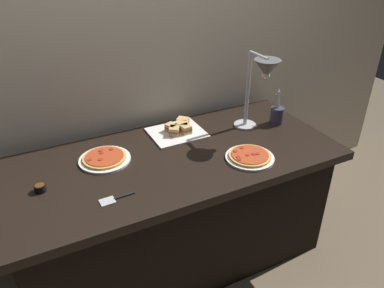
% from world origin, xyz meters
% --- Properties ---
extents(ground_plane, '(8.00, 8.00, 0.00)m').
position_xyz_m(ground_plane, '(0.00, 0.00, 0.00)').
color(ground_plane, brown).
extents(back_wall, '(4.40, 0.04, 2.40)m').
position_xyz_m(back_wall, '(0.00, 0.50, 1.20)').
color(back_wall, beige).
rests_on(back_wall, ground_plane).
extents(buffet_table, '(1.90, 0.84, 0.76)m').
position_xyz_m(buffet_table, '(0.00, 0.00, 0.39)').
color(buffet_table, black).
rests_on(buffet_table, ground_plane).
extents(heat_lamp, '(0.15, 0.31, 0.49)m').
position_xyz_m(heat_lamp, '(0.57, 0.00, 1.14)').
color(heat_lamp, '#B7BABF').
rests_on(heat_lamp, buffet_table).
extents(pizza_plate_front, '(0.28, 0.28, 0.03)m').
position_xyz_m(pizza_plate_front, '(-0.34, 0.13, 0.77)').
color(pizza_plate_front, white).
rests_on(pizza_plate_front, buffet_table).
extents(pizza_plate_center, '(0.27, 0.27, 0.03)m').
position_xyz_m(pizza_plate_center, '(0.37, -0.21, 0.77)').
color(pizza_plate_center, white).
rests_on(pizza_plate_center, buffet_table).
extents(sandwich_platter, '(0.33, 0.28, 0.06)m').
position_xyz_m(sandwich_platter, '(0.15, 0.24, 0.78)').
color(sandwich_platter, white).
rests_on(sandwich_platter, buffet_table).
extents(sauce_cup_near, '(0.06, 0.06, 0.04)m').
position_xyz_m(sauce_cup_near, '(-0.70, 0.00, 0.78)').
color(sauce_cup_near, black).
rests_on(sauce_cup_near, buffet_table).
extents(utensil_holder, '(0.08, 0.08, 0.23)m').
position_xyz_m(utensil_holder, '(0.78, 0.07, 0.82)').
color(utensil_holder, '#383347').
rests_on(utensil_holder, buffet_table).
extents(serving_spatula, '(0.17, 0.06, 0.01)m').
position_xyz_m(serving_spatula, '(-0.39, -0.22, 0.76)').
color(serving_spatula, '#B7BABF').
rests_on(serving_spatula, buffet_table).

